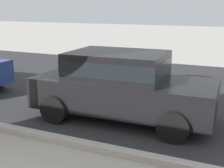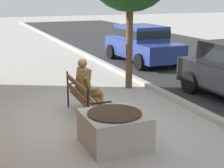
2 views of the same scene
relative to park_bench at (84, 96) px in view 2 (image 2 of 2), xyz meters
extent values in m
plane|color=#ADA8A0|center=(0.03, -0.19, -0.54)|extent=(80.00, 80.00, 0.00)
cube|color=#B2AFA8|center=(0.03, 2.71, -0.48)|extent=(60.00, 0.20, 0.12)
cube|color=brown|center=(0.00, -0.07, -0.09)|extent=(1.70, 0.15, 0.04)
cube|color=brown|center=(0.00, 0.11, -0.09)|extent=(1.70, 0.15, 0.04)
cube|color=brown|center=(0.01, 0.29, -0.09)|extent=(1.70, 0.15, 0.04)
cube|color=brown|center=(0.00, -0.16, 0.08)|extent=(1.70, 0.08, 0.11)
cube|color=brown|center=(0.00, -0.16, 0.30)|extent=(1.70, 0.08, 0.11)
cylinder|color=black|center=(-0.87, 0.33, -0.32)|extent=(0.04, 0.04, 0.45)
cylinder|color=black|center=(-0.88, -0.14, -0.07)|extent=(0.04, 0.04, 0.95)
cube|color=black|center=(-0.88, 0.13, 0.08)|extent=(0.05, 0.48, 0.03)
cylinder|color=black|center=(0.89, 0.29, -0.32)|extent=(0.04, 0.04, 0.45)
cylinder|color=black|center=(0.88, -0.18, -0.07)|extent=(0.04, 0.04, 0.95)
cube|color=black|center=(0.88, 0.09, 0.08)|extent=(0.05, 0.48, 0.03)
cube|color=olive|center=(-0.24, 0.17, 0.02)|extent=(0.37, 0.35, 0.16)
cube|color=olive|center=(-0.23, 0.07, 0.34)|extent=(0.39, 0.32, 0.55)
sphere|color=olive|center=(-0.23, 0.06, 0.72)|extent=(0.22, 0.22, 0.22)
cylinder|color=olive|center=(-0.46, 0.07, 0.29)|extent=(0.11, 0.19, 0.29)
cylinder|color=olive|center=(-0.48, 0.21, 0.12)|extent=(0.11, 0.27, 0.10)
cylinder|color=olive|center=(-0.02, 0.11, 0.29)|extent=(0.11, 0.19, 0.29)
cylinder|color=olive|center=(-0.02, 0.25, 0.12)|extent=(0.11, 0.27, 0.10)
cylinder|color=olive|center=(-0.35, 0.30, -0.02)|extent=(0.16, 0.38, 0.14)
cylinder|color=olive|center=(-0.36, 0.48, -0.29)|extent=(0.11, 0.11, 0.50)
cube|color=olive|center=(-0.37, 0.54, -0.51)|extent=(0.13, 0.25, 0.07)
cylinder|color=olive|center=(-0.17, 0.32, -0.02)|extent=(0.16, 0.38, 0.14)
cylinder|color=olive|center=(-0.18, 0.50, -0.29)|extent=(0.11, 0.11, 0.50)
cube|color=olive|center=(-0.19, 0.56, -0.51)|extent=(0.13, 0.25, 0.07)
cube|color=olive|center=(-0.07, 0.61, -0.46)|extent=(0.30, 0.21, 0.16)
cube|color=#A8A399|center=(1.65, 0.08, -0.23)|extent=(1.14, 1.14, 0.63)
cylinder|color=#38281C|center=(1.65, 0.08, 0.10)|extent=(1.03, 1.03, 0.03)
cylinder|color=brown|center=(-2.05, 2.13, 0.81)|extent=(0.21, 0.21, 2.71)
cube|color=navy|center=(-5.57, 4.42, 0.07)|extent=(4.15, 1.83, 0.70)
cube|color=navy|center=(-5.72, 4.42, 0.72)|extent=(2.18, 1.63, 0.60)
cube|color=black|center=(-5.72, 4.42, 0.72)|extent=(2.19, 1.65, 0.33)
cylinder|color=black|center=(-4.27, 5.32, -0.22)|extent=(0.65, 0.24, 0.64)
cylinder|color=black|center=(-4.21, 3.62, -0.22)|extent=(0.65, 0.24, 0.64)
cylinder|color=black|center=(-6.93, 5.23, -0.22)|extent=(0.65, 0.24, 0.64)
cylinder|color=black|center=(-6.87, 3.53, -0.22)|extent=(0.65, 0.24, 0.64)
cylinder|color=black|center=(-0.80, 3.53, -0.22)|extent=(0.65, 0.24, 0.64)
camera|label=1|loc=(2.99, -1.75, 2.01)|focal=48.25mm
camera|label=2|loc=(7.22, -2.29, 2.25)|focal=54.54mm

